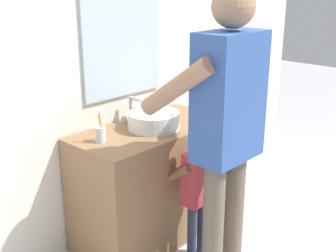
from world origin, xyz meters
The scene contains 8 objects.
ground_plane centered at (0.00, 0.00, 0.00)m, with size 14.00×14.00×0.00m, color silver.
back_wall centered at (0.00, 0.62, 1.35)m, with size 4.40×0.10×2.70m.
vanity_cabinet centered at (0.00, 0.30, 0.41)m, with size 1.12×0.54×0.82m, color olive.
sink_basin centered at (0.00, 0.28, 0.87)m, with size 0.35×0.35×0.11m.
faucet centered at (0.00, 0.49, 0.90)m, with size 0.18×0.14×0.18m.
toothbrush_cup centered at (-0.40, 0.34, 0.87)m, with size 0.07×0.07×0.21m.
child_toddler centered at (0.00, -0.10, 0.52)m, with size 0.27×0.27×0.87m.
adult_parent centered at (-0.07, -0.35, 1.05)m, with size 0.54×0.57×1.75m.
Camera 1 is at (-1.97, -1.70, 1.78)m, focal length 47.06 mm.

